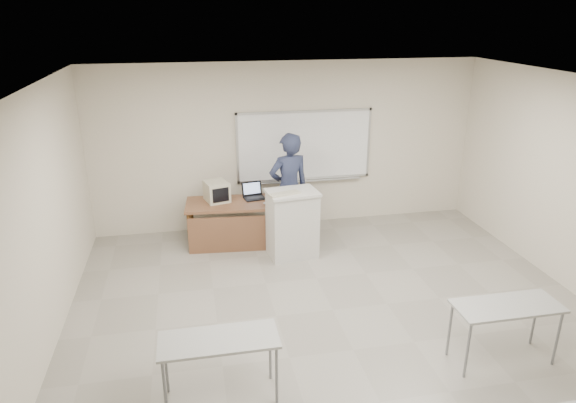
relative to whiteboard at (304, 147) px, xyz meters
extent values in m
cube|color=gray|center=(-0.30, -3.97, -1.49)|extent=(7.00, 8.00, 0.01)
cube|color=white|center=(0.00, 0.00, 0.02)|extent=(2.40, 0.03, 1.20)
cube|color=#B7BABC|center=(0.00, 0.00, 0.64)|extent=(2.48, 0.04, 0.04)
cube|color=#B7BABC|center=(0.00, 0.00, -0.60)|extent=(2.48, 0.04, 0.04)
cube|color=#B7BABC|center=(-1.22, 0.00, 0.02)|extent=(0.04, 0.04, 1.28)
cube|color=#B7BABC|center=(1.22, 0.00, 0.02)|extent=(0.04, 0.04, 1.28)
cube|color=#B7BABC|center=(0.00, -0.05, -0.64)|extent=(2.16, 0.07, 0.02)
cube|color=gray|center=(-1.90, -4.47, -0.77)|extent=(1.20, 0.50, 0.03)
cylinder|color=slate|center=(-2.45, -4.67, -1.13)|extent=(0.03, 0.03, 0.70)
cylinder|color=slate|center=(-1.35, -4.67, -1.13)|extent=(0.03, 0.03, 0.70)
cylinder|color=slate|center=(-2.45, -4.27, -1.13)|extent=(0.03, 0.03, 0.70)
cylinder|color=slate|center=(-1.35, -4.27, -1.13)|extent=(0.03, 0.03, 0.70)
cube|color=gray|center=(1.30, -4.47, -0.77)|extent=(1.20, 0.50, 0.03)
cylinder|color=slate|center=(0.75, -4.67, -1.13)|extent=(0.03, 0.03, 0.70)
cylinder|color=slate|center=(1.85, -4.67, -1.13)|extent=(0.03, 0.03, 0.70)
cylinder|color=slate|center=(0.75, -4.27, -1.13)|extent=(0.03, 0.03, 0.70)
cylinder|color=slate|center=(1.85, -4.27, -1.13)|extent=(0.03, 0.03, 0.70)
cube|color=brown|center=(-1.41, -0.67, -0.75)|extent=(1.55, 0.78, 0.04)
cube|color=brown|center=(-1.41, -1.04, -1.17)|extent=(1.47, 0.03, 0.63)
cylinder|color=#472910|center=(-2.12, -1.00, -1.13)|extent=(0.06, 0.06, 0.71)
cylinder|color=#472910|center=(-0.69, -1.00, -1.13)|extent=(0.06, 0.06, 0.71)
cylinder|color=#472910|center=(-2.12, -0.34, -1.13)|extent=(0.06, 0.06, 0.71)
cylinder|color=#472910|center=(-0.69, -0.34, -1.13)|extent=(0.06, 0.06, 0.71)
cube|color=beige|center=(-0.50, -1.34, -0.94)|extent=(0.75, 0.54, 1.07)
cube|color=beige|center=(-0.50, -1.34, -0.39)|extent=(0.79, 0.58, 0.04)
cube|color=#B3AE95|center=(-1.66, -0.52, -0.56)|extent=(0.35, 0.37, 0.34)
cube|color=#B3AE95|center=(-1.66, -0.72, -0.56)|extent=(0.37, 0.04, 0.35)
cube|color=black|center=(-1.66, -0.75, -0.56)|extent=(0.28, 0.01, 0.24)
cube|color=black|center=(-1.01, -0.57, -0.72)|extent=(0.35, 0.25, 0.02)
cube|color=black|center=(-1.01, -0.58, -0.71)|extent=(0.29, 0.15, 0.01)
cube|color=black|center=(-1.01, -0.41, -0.59)|extent=(0.35, 0.07, 0.24)
cube|color=#8BA0CA|center=(-1.01, -0.42, -0.59)|extent=(0.30, 0.05, 0.19)
ellipsoid|color=#AAABB2|center=(-0.86, -0.87, -0.71)|extent=(0.11, 0.09, 0.04)
cube|color=#B3AE95|center=(-0.65, -1.46, -0.35)|extent=(0.52, 0.30, 0.03)
imported|color=black|center=(-0.44, -0.77, -0.52)|extent=(0.78, 0.60, 1.93)
camera|label=1|loc=(-2.06, -8.83, 2.32)|focal=32.00mm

